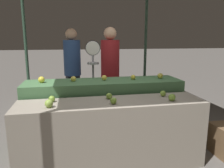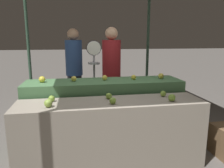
% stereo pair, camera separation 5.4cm
% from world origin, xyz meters
% --- Properties ---
extents(ground_plane, '(60.00, 60.00, 0.00)m').
position_xyz_m(ground_plane, '(0.00, 0.00, 0.00)').
color(ground_plane, '#66605B').
extents(display_counter_front, '(2.26, 0.55, 0.84)m').
position_xyz_m(display_counter_front, '(0.00, 0.00, 0.42)').
color(display_counter_front, gray).
rests_on(display_counter_front, ground_plane).
extents(display_counter_back, '(2.26, 0.55, 0.98)m').
position_xyz_m(display_counter_back, '(0.00, 0.60, 0.49)').
color(display_counter_back, '#4C7A4C').
rests_on(display_counter_back, ground_plane).
extents(apple_front_0, '(0.09, 0.09, 0.09)m').
position_xyz_m(apple_front_0, '(-0.72, -0.10, 0.88)').
color(apple_front_0, '#8EB247').
rests_on(apple_front_0, display_counter_front).
extents(apple_front_1, '(0.08, 0.08, 0.08)m').
position_xyz_m(apple_front_1, '(0.00, -0.11, 0.88)').
color(apple_front_1, '#7AA338').
rests_on(apple_front_1, display_counter_front).
extents(apple_front_2, '(0.09, 0.09, 0.09)m').
position_xyz_m(apple_front_2, '(0.72, -0.12, 0.88)').
color(apple_front_2, '#7AA338').
rests_on(apple_front_2, display_counter_front).
extents(apple_front_3, '(0.08, 0.08, 0.08)m').
position_xyz_m(apple_front_3, '(-0.70, 0.11, 0.88)').
color(apple_front_3, '#84AD3D').
rests_on(apple_front_3, display_counter_front).
extents(apple_front_4, '(0.08, 0.08, 0.08)m').
position_xyz_m(apple_front_4, '(-0.01, 0.11, 0.88)').
color(apple_front_4, '#84AD3D').
rests_on(apple_front_4, display_counter_front).
extents(apple_front_5, '(0.07, 0.07, 0.07)m').
position_xyz_m(apple_front_5, '(0.70, 0.11, 0.88)').
color(apple_front_5, '#84AD3D').
rests_on(apple_front_5, display_counter_front).
extents(apple_back_0, '(0.09, 0.09, 0.09)m').
position_xyz_m(apple_back_0, '(-0.87, 0.60, 1.02)').
color(apple_back_0, gold).
rests_on(apple_back_0, display_counter_back).
extents(apple_back_1, '(0.08, 0.08, 0.08)m').
position_xyz_m(apple_back_1, '(-0.44, 0.61, 1.02)').
color(apple_back_1, gold).
rests_on(apple_back_1, display_counter_back).
extents(apple_back_2, '(0.08, 0.08, 0.08)m').
position_xyz_m(apple_back_2, '(0.01, 0.61, 1.02)').
color(apple_back_2, yellow).
rests_on(apple_back_2, display_counter_back).
extents(apple_back_3, '(0.07, 0.07, 0.07)m').
position_xyz_m(apple_back_3, '(0.44, 0.59, 1.02)').
color(apple_back_3, gold).
rests_on(apple_back_3, display_counter_back).
extents(apple_back_4, '(0.08, 0.08, 0.08)m').
position_xyz_m(apple_back_4, '(0.87, 0.60, 1.02)').
color(apple_back_4, gold).
rests_on(apple_back_4, display_counter_back).
extents(produce_scale, '(0.25, 0.20, 1.55)m').
position_xyz_m(produce_scale, '(-0.09, 1.23, 1.11)').
color(produce_scale, '#99999E').
rests_on(produce_scale, ground_plane).
extents(person_vendor_at_scale, '(0.38, 0.38, 1.79)m').
position_xyz_m(person_vendor_at_scale, '(0.27, 1.56, 1.04)').
color(person_vendor_at_scale, '#2D2D38').
rests_on(person_vendor_at_scale, ground_plane).
extents(person_customer_left, '(0.44, 0.44, 1.78)m').
position_xyz_m(person_customer_left, '(-0.43, 2.11, 1.04)').
color(person_customer_left, '#2D2D38').
rests_on(person_customer_left, ground_plane).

